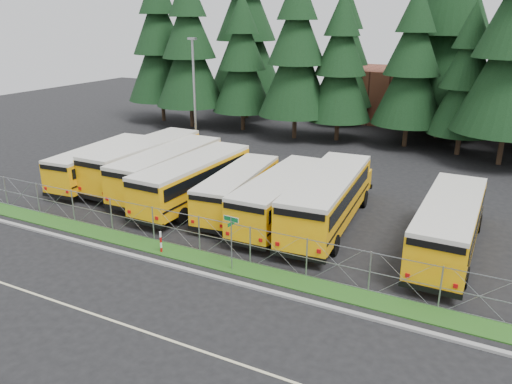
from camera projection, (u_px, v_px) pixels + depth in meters
ground at (226, 248)px, 26.73m from camera, size 120.00×120.00×0.00m
curb at (194, 271)px, 24.10m from camera, size 50.00×0.25×0.12m
grass_verge at (209, 260)px, 25.29m from camera, size 50.00×1.40×0.06m
road_lane_line at (125, 325)px, 20.00m from camera, size 50.00×0.12×0.01m
chainlink_fence at (216, 238)px, 25.55m from camera, size 44.00×0.10×2.00m
brick_building at (448, 98)px, 56.76m from camera, size 22.00×10.00×6.00m
bus_0 at (105, 164)px, 36.84m from camera, size 3.32×10.89×2.81m
bus_1 at (148, 162)px, 36.67m from camera, size 3.06×12.26×3.20m
bus_2 at (172, 171)px, 34.82m from camera, size 2.91×11.82×3.09m
bus_3 at (197, 181)px, 32.67m from camera, size 3.08×11.85×3.09m
bus_4 at (240, 190)px, 31.48m from camera, size 3.43×10.45×2.69m
bus_5 at (283, 198)px, 29.85m from camera, size 2.84×11.22×2.93m
bus_6 at (329, 200)px, 28.97m from camera, size 3.81×12.53×3.24m
bus_east at (449, 227)px, 25.60m from camera, size 2.79×11.57×3.03m
street_sign at (231, 232)px, 23.72m from camera, size 0.84×0.55×2.81m
striped_bollard at (161, 242)px, 25.96m from camera, size 0.11×0.11×1.20m
light_standard at (194, 95)px, 41.84m from camera, size 0.70×0.35×10.14m
conifer_0 at (159, 46)px, 56.97m from camera, size 7.72×7.72×17.08m
conifer_1 at (189, 50)px, 53.63m from camera, size 7.53×7.53×16.66m
conifer_2 at (242, 63)px, 52.42m from camera, size 6.48×6.48×14.34m
conifer_3 at (296, 56)px, 48.41m from camera, size 7.35×7.35×16.25m
conifer_4 at (340, 67)px, 47.86m from camera, size 6.45×6.45×14.26m
conifer_5 at (412, 67)px, 45.41m from camera, size 6.69×6.69×14.80m
conifer_6 at (467, 81)px, 42.80m from camera, size 5.92×5.92×13.09m
conifer_10 at (246, 32)px, 58.16m from camera, size 9.12×9.12×20.17m
conifer_11 at (345, 58)px, 55.45m from camera, size 6.73×6.73×14.88m
conifer_12 at (449, 23)px, 47.59m from camera, size 10.10×10.10×22.35m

